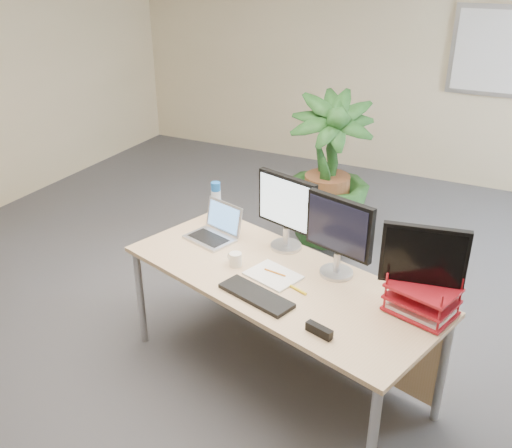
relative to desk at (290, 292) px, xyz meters
The scene contains 16 objects.
floor 0.70m from the desk, behind, with size 8.00×8.00×0.00m, color #414246.
back_wall 4.07m from the desk, 95.19° to the left, with size 7.00×0.04×2.70m, color beige.
desk is the anchor object (origin of this frame).
floor_plant 1.69m from the desk, 102.28° to the left, with size 0.84×0.84×1.50m, color #163613.
monitor_left 0.54m from the desk, 119.32° to the left, with size 0.45×0.21×0.50m.
monitor_right 0.53m from the desk, 17.03° to the left, with size 0.44×0.20×0.50m.
monitor_dark 0.91m from the desk, ahead, with size 0.45×0.20×0.50m.
laptop 0.70m from the desk, 164.13° to the left, with size 0.39×0.36×0.23m.
keyboard 0.41m from the desk, 98.20° to the right, with size 0.46×0.15×0.03m, color black.
coffee_mug 0.40m from the desk, 162.94° to the right, with size 0.11×0.08×0.09m.
spiral_notebook 0.21m from the desk, 118.66° to the right, with size 0.31×0.23×0.01m, color white.
orange_pen 0.21m from the desk, 121.94° to the right, with size 0.01×0.01×0.15m, color orange.
yellow_highlighter 0.30m from the desk, 55.69° to the right, with size 0.02×0.02×0.12m, color yellow.
water_bottle 0.94m from the desk, 150.87° to the left, with size 0.07×0.07×0.29m.
letter_tray 0.86m from the desk, ahead, with size 0.41×0.35×0.16m.
stapler 0.68m from the desk, 53.55° to the right, with size 0.15×0.04×0.05m, color black.
Camera 1 is at (1.53, -2.79, 2.57)m, focal length 40.00 mm.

